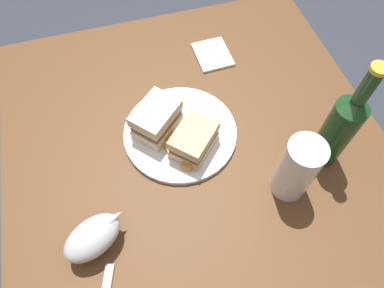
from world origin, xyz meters
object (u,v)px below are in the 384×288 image
(sandwich_half_right, at_px, (194,140))
(napkin, at_px, (213,55))
(gravy_boat, at_px, (93,237))
(pint_glass, at_px, (295,172))
(plate, at_px, (180,133))
(sandwich_half_left, at_px, (156,119))
(cider_bottle, at_px, (340,128))

(sandwich_half_right, distance_m, napkin, 0.30)
(sandwich_half_right, xyz_separation_m, gravy_boat, (0.15, -0.24, -0.00))
(pint_glass, relative_size, napkin, 1.47)
(plate, relative_size, gravy_boat, 1.94)
(plate, xyz_separation_m, gravy_boat, (0.20, -0.22, 0.04))
(plate, distance_m, napkin, 0.27)
(sandwich_half_left, bearing_deg, gravy_boat, -38.06)
(sandwich_half_left, height_order, cider_bottle, cider_bottle)
(sandwich_half_right, bearing_deg, pint_glass, 49.55)
(sandwich_half_left, bearing_deg, pint_glass, 47.34)
(plate, distance_m, sandwich_half_left, 0.07)
(sandwich_half_left, relative_size, sandwich_half_right, 1.03)
(plate, relative_size, sandwich_half_left, 2.03)
(sandwich_half_left, bearing_deg, cider_bottle, 63.97)
(sandwich_half_left, height_order, napkin, sandwich_half_left)
(pint_glass, bearing_deg, sandwich_half_left, -132.66)
(plate, xyz_separation_m, sandwich_half_left, (-0.02, -0.05, 0.04))
(plate, distance_m, pint_glass, 0.28)
(gravy_boat, height_order, napkin, gravy_boat)
(sandwich_half_left, height_order, pint_glass, pint_glass)
(cider_bottle, bearing_deg, napkin, -158.74)
(napkin, bearing_deg, plate, -34.56)
(sandwich_half_left, xyz_separation_m, cider_bottle, (0.17, 0.34, 0.06))
(sandwich_half_left, height_order, gravy_boat, sandwich_half_left)
(sandwich_half_right, relative_size, gravy_boat, 0.93)
(plate, bearing_deg, sandwich_half_right, 20.28)
(pint_glass, bearing_deg, sandwich_half_right, -130.45)
(plate, height_order, napkin, plate)
(pint_glass, bearing_deg, plate, -136.00)
(gravy_boat, distance_m, napkin, 0.57)
(plate, bearing_deg, pint_glass, 44.00)
(plate, relative_size, cider_bottle, 0.93)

